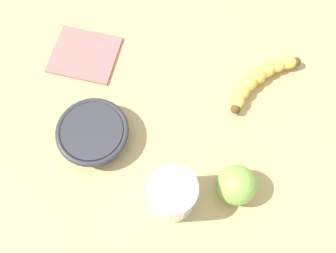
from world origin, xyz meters
TOP-DOWN VIEW (x-y plane):
  - wooden_tabletop at (0.00, 0.00)cm, footprint 120.00×120.00cm
  - banana at (-8.81, -16.86)cm, footprint 7.39×19.37cm
  - smoothie_glass at (-11.84, 14.24)cm, footprint 8.51×8.51cm
  - ceramic_bowl at (7.94, 15.21)cm, footprint 14.21×14.21cm
  - green_apple_fruit at (-19.18, 4.87)cm, footprint 7.37×7.37cm
  - folded_napkin at (23.86, 3.26)cm, footprint 18.25×17.54cm

SIDE VIEW (x-z plane):
  - wooden_tabletop at x=0.00cm, z-range 0.00..3.00cm
  - folded_napkin at x=23.86cm, z-range 3.00..3.60cm
  - banana at x=-8.81cm, z-range 3.00..6.65cm
  - ceramic_bowl at x=7.94cm, z-range 3.44..7.78cm
  - green_apple_fruit at x=-19.18cm, z-range 3.00..10.37cm
  - smoothie_glass at x=-11.84cm, z-range 2.70..13.18cm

